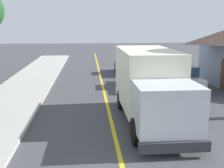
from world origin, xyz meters
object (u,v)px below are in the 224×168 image
at_px(box_truck, 150,83).
at_px(parked_car_mid, 126,64).
at_px(parked_car_near, 140,76).
at_px(parked_van_across, 182,78).
at_px(stop_sign, 181,68).

bearing_deg(box_truck, parked_car_mid, 87.16).
xyz_separation_m(box_truck, parked_car_mid, (0.63, 12.74, -0.97)).
relative_size(box_truck, parked_car_near, 1.63).
height_order(box_truck, parked_car_near, box_truck).
height_order(parked_car_mid, parked_van_across, same).
bearing_deg(parked_van_across, parked_car_near, 155.02).
relative_size(parked_car_near, parked_van_across, 0.99).
height_order(box_truck, parked_van_across, box_truck).
bearing_deg(parked_car_mid, box_truck, -92.84).
bearing_deg(parked_car_mid, parked_car_near, -87.98).
relative_size(parked_car_mid, stop_sign, 1.66).
xyz_separation_m(parked_car_mid, parked_van_across, (2.83, -6.86, 0.00)).
distance_m(parked_van_across, stop_sign, 2.57).
bearing_deg(parked_car_near, stop_sign, -62.00).
height_order(box_truck, stop_sign, box_truck).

